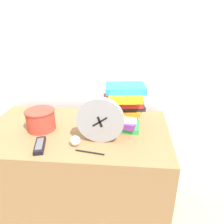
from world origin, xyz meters
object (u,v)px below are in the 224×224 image
Objects in this scene: basket at (41,119)px; tv_remote at (40,145)px; crumpled_paper_ball at (75,141)px; pen at (90,152)px; desk_clock at (100,120)px; book_stack at (123,107)px.

tv_remote is (0.06, -0.19, -0.06)m from basket.
pen is at bearing -35.74° from crumpled_paper_ball.
pen is at bearing -6.07° from tv_remote.
tv_remote is at bearing -71.66° from basket.
book_stack is at bearing 55.67° from desk_clock.
basket is at bearing -172.71° from book_stack.
book_stack is (0.11, 0.16, 0.01)m from desk_clock.
desk_clock is 0.17m from pen.
desk_clock is 1.59× the size of tv_remote.
desk_clock is 4.68× the size of crumpled_paper_ball.
crumpled_paper_ball is at bearing 10.99° from tv_remote.
book_stack reaches higher than crumpled_paper_ball.
desk_clock is at bearing -124.33° from book_stack.
basket reaches higher than crumpled_paper_ball.
desk_clock reaches higher than basket.
desk_clock is at bearing -15.42° from basket.
crumpled_paper_ball is at bearing -137.88° from book_stack.
desk_clock reaches higher than tv_remote.
tv_remote is 1.05× the size of pen.
tv_remote is (-0.31, -0.09, -0.11)m from desk_clock.
basket is at bearing 164.58° from desk_clock.
crumpled_paper_ball is at bearing -157.56° from desk_clock.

